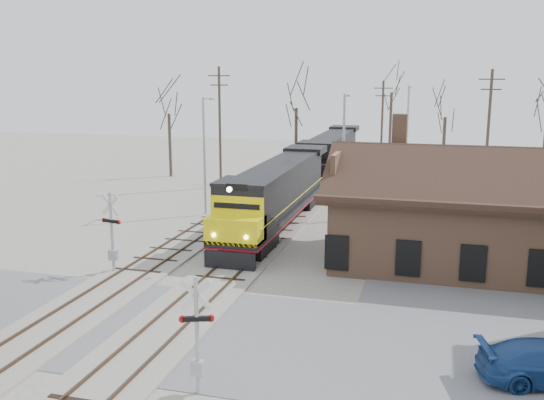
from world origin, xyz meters
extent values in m
plane|color=#AAA499|center=(0.00, 0.00, 0.00)|extent=(140.00, 140.00, 0.00)
cube|color=slate|center=(0.00, 0.00, 0.01)|extent=(60.00, 9.00, 0.03)
cube|color=#AAA499|center=(0.00, 15.00, 0.06)|extent=(3.40, 90.00, 0.12)
cube|color=#473323|center=(-0.72, 15.00, 0.17)|extent=(0.08, 90.00, 0.14)
cube|color=#473323|center=(0.72, 15.00, 0.17)|extent=(0.08, 90.00, 0.14)
cube|color=#AAA499|center=(-4.50, 15.00, 0.06)|extent=(3.40, 90.00, 0.12)
cube|color=#473323|center=(-5.22, 15.00, 0.17)|extent=(0.08, 90.00, 0.14)
cube|color=#473323|center=(-3.78, 15.00, 0.17)|extent=(0.08, 90.00, 0.14)
cube|color=#90664A|center=(12.00, 12.00, 2.00)|extent=(14.00, 8.00, 4.00)
cube|color=black|center=(12.00, 12.00, 4.10)|extent=(15.20, 9.20, 0.30)
cube|color=black|center=(12.00, 9.70, 5.10)|extent=(15.00, 4.71, 2.66)
cube|color=black|center=(12.00, 14.30, 5.10)|extent=(15.00, 4.71, 2.66)
cube|color=#90664A|center=(8.00, 13.50, 6.80)|extent=(0.80, 0.80, 2.20)
cube|color=black|center=(0.00, 11.03, 0.54)|extent=(2.45, 3.92, 0.98)
cube|color=black|center=(0.00, 23.78, 0.54)|extent=(2.45, 3.92, 0.98)
cube|color=black|center=(0.00, 17.40, 1.32)|extent=(2.94, 19.60, 0.34)
cube|color=maroon|center=(0.00, 17.40, 1.11)|extent=(2.96, 19.60, 0.12)
cube|color=black|center=(0.00, 18.63, 2.84)|extent=(2.55, 14.21, 2.74)
cube|color=black|center=(0.00, 10.15, 2.84)|extent=(2.94, 2.74, 2.74)
cube|color=yellow|center=(0.00, 8.49, 2.01)|extent=(2.94, 1.76, 1.37)
cube|color=black|center=(0.00, 7.50, 0.54)|extent=(2.74, 0.25, 0.98)
cylinder|color=#FFF2CC|center=(0.00, 7.58, 4.31)|extent=(0.27, 0.10, 0.27)
cube|color=black|center=(0.00, 31.14, 0.54)|extent=(2.45, 3.92, 0.98)
cube|color=black|center=(0.00, 43.88, 0.54)|extent=(2.45, 3.92, 0.98)
cube|color=black|center=(0.00, 37.51, 1.32)|extent=(2.94, 19.60, 0.34)
cube|color=maroon|center=(0.00, 37.51, 1.11)|extent=(2.96, 19.60, 0.12)
cube|color=black|center=(0.00, 38.73, 2.84)|extent=(2.55, 14.21, 2.74)
cube|color=black|center=(0.00, 30.26, 2.84)|extent=(2.94, 2.74, 2.74)
cube|color=black|center=(0.00, 28.59, 2.01)|extent=(2.94, 1.76, 1.37)
cube|color=black|center=(0.00, 27.61, 0.54)|extent=(2.74, 0.25, 0.98)
cylinder|color=#A5A8AD|center=(3.12, -4.42, 1.97)|extent=(0.14, 0.14, 3.93)
cube|color=silver|center=(3.12, -4.42, 3.34)|extent=(0.98, 0.38, 1.03)
cube|color=silver|center=(3.12, -4.42, 3.34)|extent=(0.98, 0.38, 1.03)
cube|color=black|center=(3.12, -4.42, 2.55)|extent=(0.88, 0.44, 0.15)
cylinder|color=#B20C0C|center=(2.70, -4.57, 2.55)|extent=(0.25, 0.15, 0.24)
cylinder|color=#B20C0C|center=(3.53, -4.27, 2.55)|extent=(0.25, 0.15, 0.24)
cube|color=#A5A8AD|center=(3.12, -4.42, 0.88)|extent=(0.39, 0.29, 0.49)
cylinder|color=#A5A8AD|center=(-5.69, 5.67, 2.11)|extent=(0.15, 0.15, 4.21)
cube|color=silver|center=(-5.69, 5.67, 3.58)|extent=(1.09, 0.26, 1.10)
cube|color=silver|center=(-5.69, 5.67, 3.58)|extent=(1.09, 0.26, 1.10)
cube|color=black|center=(-5.69, 5.67, 2.74)|extent=(0.96, 0.34, 0.16)
cylinder|color=#B20C0C|center=(-5.22, 5.58, 2.74)|extent=(0.26, 0.13, 0.25)
cylinder|color=#B20C0C|center=(-6.15, 5.77, 2.74)|extent=(0.26, 0.13, 0.25)
cube|color=#A5A8AD|center=(-5.69, 5.67, 0.95)|extent=(0.42, 0.32, 0.53)
cylinder|color=#A5A8AD|center=(-5.95, 19.16, 4.23)|extent=(0.18, 0.18, 8.47)
cylinder|color=#A5A8AD|center=(-5.95, 20.06, 8.37)|extent=(0.12, 1.80, 0.12)
cube|color=#A5A8AD|center=(-5.95, 20.86, 8.27)|extent=(0.25, 0.50, 0.12)
cylinder|color=#A5A8AD|center=(3.87, 20.10, 4.38)|extent=(0.18, 0.18, 8.76)
cylinder|color=#A5A8AD|center=(3.87, 21.00, 8.66)|extent=(0.12, 1.80, 0.12)
cube|color=#A5A8AD|center=(3.87, 21.80, 8.56)|extent=(0.25, 0.50, 0.12)
cylinder|color=#A5A8AD|center=(7.42, 33.18, 4.54)|extent=(0.18, 0.18, 9.08)
cylinder|color=#A5A8AD|center=(7.42, 34.08, 8.98)|extent=(0.12, 1.80, 0.12)
cube|color=#A5A8AD|center=(7.42, 34.88, 8.88)|extent=(0.25, 0.50, 0.12)
cylinder|color=#382D23|center=(-8.64, 29.72, 5.35)|extent=(0.24, 0.24, 10.70)
cube|color=#382D23|center=(-8.64, 29.72, 9.90)|extent=(2.00, 0.10, 0.10)
cube|color=#382D23|center=(-8.64, 29.72, 9.10)|extent=(1.60, 0.10, 0.10)
cylinder|color=#382D23|center=(4.18, 44.93, 4.69)|extent=(0.24, 0.24, 9.38)
cube|color=#382D23|center=(4.18, 44.93, 8.58)|extent=(2.00, 0.10, 0.10)
cube|color=#382D23|center=(4.18, 44.93, 7.78)|extent=(1.60, 0.10, 0.10)
cylinder|color=#382D23|center=(13.95, 31.11, 5.22)|extent=(0.24, 0.24, 10.44)
cube|color=#382D23|center=(13.95, 31.11, 9.64)|extent=(2.00, 0.10, 0.10)
cube|color=#382D23|center=(13.95, 31.11, 8.84)|extent=(1.60, 0.10, 0.10)
cylinder|color=#382D23|center=(-15.57, 34.12, 3.11)|extent=(0.32, 0.32, 6.23)
cylinder|color=#382D23|center=(-3.21, 36.17, 3.44)|extent=(0.32, 0.32, 6.87)
cylinder|color=#382D23|center=(4.62, 50.82, 4.00)|extent=(0.32, 0.32, 7.99)
cylinder|color=#382D23|center=(10.62, 40.51, 2.98)|extent=(0.32, 0.32, 5.95)
cylinder|color=#382D23|center=(19.67, 40.04, 3.22)|extent=(0.32, 0.32, 6.44)
camera|label=1|loc=(10.11, -20.91, 10.05)|focal=40.00mm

